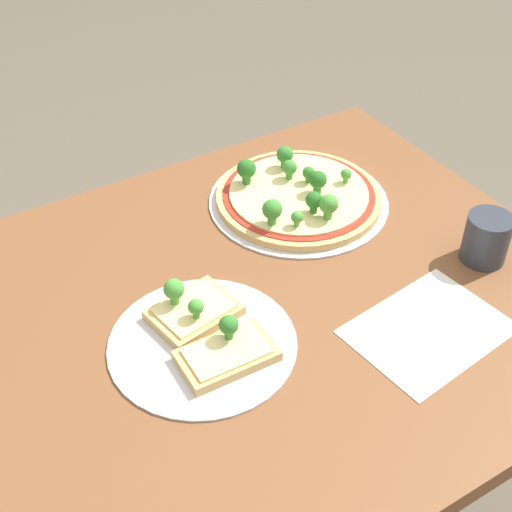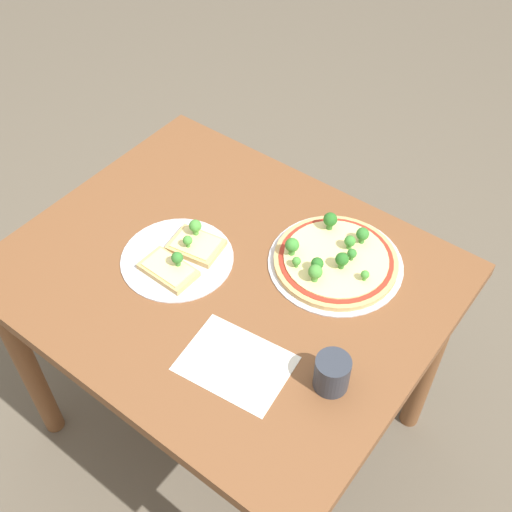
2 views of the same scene
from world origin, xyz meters
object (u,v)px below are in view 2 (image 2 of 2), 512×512
at_px(dining_table, 226,300).
at_px(pizza_tray_whole, 335,259).
at_px(drinking_cup, 332,373).
at_px(pizza_tray_slice, 181,256).

relative_size(dining_table, pizza_tray_whole, 3.11).
bearing_deg(drinking_cup, dining_table, 163.99).
bearing_deg(dining_table, pizza_tray_slice, -163.36).
xyz_separation_m(dining_table, pizza_tray_whole, (0.20, 0.18, 0.13)).
bearing_deg(pizza_tray_slice, drinking_cup, -8.80).
distance_m(pizza_tray_whole, drinking_cup, 0.34).
distance_m(pizza_tray_slice, drinking_cup, 0.49).
bearing_deg(pizza_tray_whole, pizza_tray_slice, -144.91).
distance_m(dining_table, drinking_cup, 0.42).
xyz_separation_m(pizza_tray_slice, drinking_cup, (0.49, -0.08, 0.03)).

